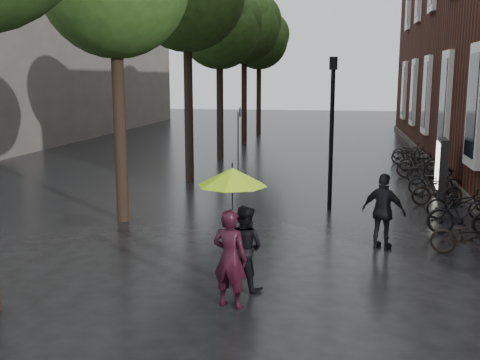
% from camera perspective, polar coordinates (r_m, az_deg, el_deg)
% --- Properties ---
extents(street_trees, '(4.33, 34.03, 8.91)m').
position_cam_1_polar(street_trees, '(23.60, -3.65, 16.53)').
color(street_trees, black).
rests_on(street_trees, ground).
extents(person_burgundy, '(0.70, 0.55, 1.68)m').
position_cam_1_polar(person_burgundy, '(9.41, -1.03, -7.97)').
color(person_burgundy, black).
rests_on(person_burgundy, ground).
extents(person_black, '(0.92, 0.83, 1.55)m').
position_cam_1_polar(person_black, '(10.21, 0.42, -6.87)').
color(person_black, black).
rests_on(person_black, ground).
extents(lime_umbrella, '(1.21, 1.21, 1.78)m').
position_cam_1_polar(lime_umbrella, '(9.48, -0.79, 0.33)').
color(lime_umbrella, black).
rests_on(lime_umbrella, ground).
extents(pedestrian_walking, '(1.09, 0.80, 1.71)m').
position_cam_1_polar(pedestrian_walking, '(12.94, 14.38, -3.12)').
color(pedestrian_walking, black).
rests_on(pedestrian_walking, ground).
extents(parked_bicycles, '(2.10, 15.74, 1.02)m').
position_cam_1_polar(parked_bicycles, '(20.13, 18.83, 0.25)').
color(parked_bicycles, black).
rests_on(parked_bicycles, ground).
extents(ad_lightbox, '(0.28, 1.21, 1.82)m').
position_cam_1_polar(ad_lightbox, '(19.70, 19.77, 1.34)').
color(ad_lightbox, black).
rests_on(ad_lightbox, ground).
extents(lamp_post, '(0.22, 0.22, 4.37)m').
position_cam_1_polar(lamp_post, '(16.20, 9.32, 6.17)').
color(lamp_post, black).
rests_on(lamp_post, ground).
extents(cycle_sign, '(0.13, 0.46, 2.52)m').
position_cam_1_polar(cycle_sign, '(24.99, -0.11, 5.48)').
color(cycle_sign, '#262628').
rests_on(cycle_sign, ground).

